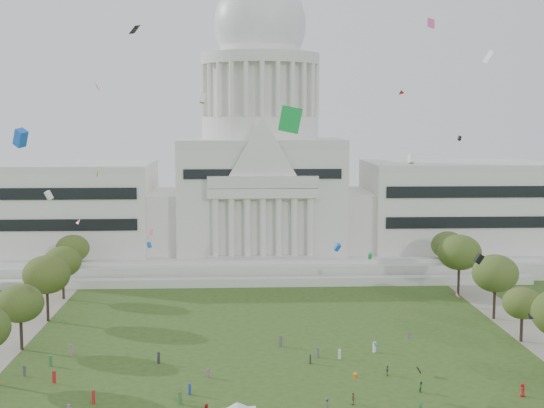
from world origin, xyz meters
name	(u,v)px	position (x,y,z in m)	size (l,w,h in m)	color
capitol	(260,182)	(0.00, 113.59, 22.30)	(160.00, 64.50, 91.30)	beige
row_tree_l_3	(20,303)	(-44.09, 33.92, 8.21)	(8.12, 8.12, 11.55)	black
row_tree_r_3	(522,303)	(44.40, 34.48, 7.08)	(7.01, 7.01, 9.98)	black
row_tree_l_4	(47,275)	(-44.08, 52.42, 9.39)	(9.29, 9.29, 13.21)	black
row_tree_r_4	(495,273)	(44.76, 50.04, 9.29)	(9.19, 9.19, 13.06)	black
row_tree_l_5	(63,262)	(-45.22, 71.01, 8.42)	(8.33, 8.33, 11.85)	black
row_tree_r_5	(459,252)	(43.49, 70.19, 9.93)	(9.82, 9.82, 13.96)	black
row_tree_l_6	(73,248)	(-46.87, 89.14, 8.27)	(8.19, 8.19, 11.64)	black
row_tree_r_6	(448,245)	(45.96, 88.13, 8.51)	(8.42, 8.42, 11.97)	black
person_0	(523,390)	(34.50, 7.86, 1.01)	(0.99, 0.64, 2.02)	#B21E1E
person_2	(421,387)	(20.28, 10.19, 0.84)	(0.82, 0.51, 1.69)	#33723F
person_3	(327,404)	(5.63, 3.91, 0.94)	(1.21, 0.63, 1.88)	#4C4C51
person_4	(353,399)	(9.57, 5.93, 0.89)	(1.05, 0.57, 1.79)	olive
person_8	(180,395)	(-14.89, 8.92, 0.72)	(0.70, 0.43, 1.44)	#B21E1E
person_10	(387,370)	(16.79, 17.76, 0.80)	(0.94, 0.51, 1.61)	#4C4C51
distant_crowd	(183,380)	(-14.78, 14.50, 0.87)	(60.79, 42.20, 1.91)	#33723F
kite_swarm	(266,197)	(-2.71, 5.36, 29.41)	(86.24, 107.59, 54.78)	black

